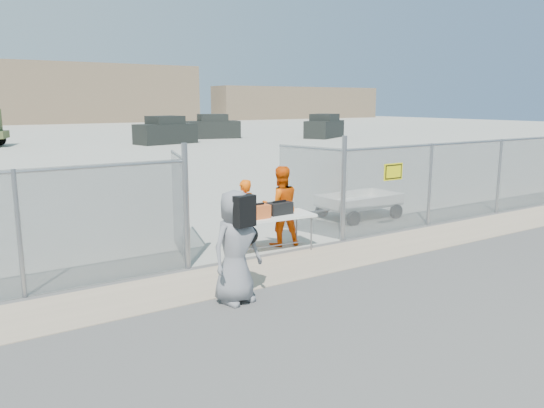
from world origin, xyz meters
TOP-DOWN VIEW (x-y plane):
  - ground at (0.00, 0.00)m, footprint 160.00×160.00m
  - tarmac_inside at (0.00, 42.00)m, footprint 160.00×80.00m
  - dirt_strip at (0.00, 1.00)m, footprint 44.00×1.60m
  - distant_hills at (5.00, 78.00)m, footprint 140.00×6.00m
  - chain_link_fence at (0.00, 2.00)m, footprint 40.00×0.20m
  - folding_table at (0.02, 2.10)m, footprint 2.01×0.98m
  - orange_bag at (-0.35, 2.00)m, footprint 0.47×0.33m
  - black_duffel at (0.26, 2.10)m, footprint 0.56×0.35m
  - security_worker_left at (-0.23, 2.81)m, footprint 0.62×0.47m
  - security_worker_right at (0.52, 2.45)m, footprint 1.05×0.91m
  - visitor at (-2.05, -0.10)m, footprint 1.03×0.77m
  - utility_trailer at (4.04, 3.69)m, footprint 3.06×1.64m
  - parked_vehicle_near at (9.46, 32.17)m, footprint 5.03×3.07m
  - parked_vehicle_mid at (15.43, 35.92)m, footprint 5.04×3.15m
  - parked_vehicle_far at (24.34, 31.05)m, footprint 5.12×4.17m

SIDE VIEW (x-z plane):
  - ground at x=0.00m, z-range 0.00..0.00m
  - tarmac_inside at x=0.00m, z-range 0.00..0.01m
  - dirt_strip at x=0.00m, z-range 0.00..0.01m
  - utility_trailer at x=4.04m, z-range 0.00..0.73m
  - folding_table at x=0.02m, z-range 0.00..0.83m
  - security_worker_left at x=-0.23m, z-range 0.00..1.55m
  - security_worker_right at x=0.52m, z-range 0.00..1.84m
  - visitor at x=-2.05m, z-range 0.00..1.89m
  - black_duffel at x=0.26m, z-range 0.83..1.09m
  - orange_bag at x=-0.35m, z-range 0.83..1.11m
  - parked_vehicle_mid at x=15.43m, z-range 0.00..2.12m
  - parked_vehicle_far at x=24.34m, z-range 0.00..2.12m
  - parked_vehicle_near at x=9.46m, z-range 0.00..2.12m
  - chain_link_fence at x=0.00m, z-range 0.00..2.20m
  - distant_hills at x=5.00m, z-range 0.00..9.00m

